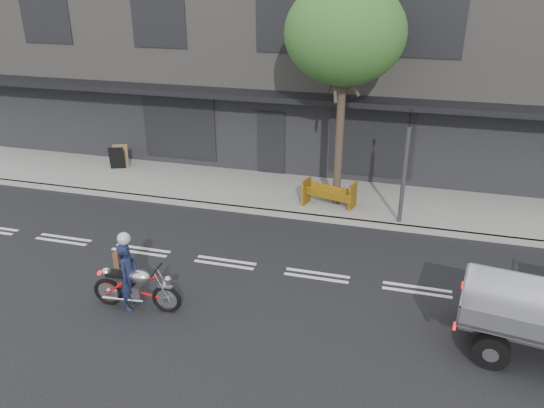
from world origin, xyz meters
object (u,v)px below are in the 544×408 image
Objects in this scene: traffic_light_pole at (404,174)px; rider at (129,276)px; construction_barrier at (328,196)px; motorcycle at (136,287)px; street_tree at (345,34)px; sandwich_board at (117,158)px.

traffic_light_pole reaches higher than rider.
traffic_light_pole is at bearing -8.34° from construction_barrier.
street_tree is at bearing 59.43° from motorcycle.
motorcycle is at bearing -78.66° from sandwich_board.
traffic_light_pole reaches higher than construction_barrier.
traffic_light_pole is 1.69× the size of motorcycle.
construction_barrier reaches higher than sandwich_board.
rider reaches higher than sandwich_board.
sandwich_board is at bearing 28.84° from rider.
motorcycle is 6.85m from construction_barrier.
sandwich_board is at bearing 119.65° from motorcycle.
traffic_light_pole is 2.20× the size of rider.
traffic_light_pole is 2.45m from construction_barrier.
street_tree is at bearing -28.00° from sandwich_board.
sandwich_board is (-4.70, 7.51, -0.22)m from rider.
motorcycle is 8.94m from sandwich_board.
sandwich_board is at bearing 173.54° from street_tree.
street_tree is at bearing 156.97° from traffic_light_pole.
rider is at bearing -119.13° from construction_barrier.
construction_barrier is at bearing -108.93° from street_tree.
construction_barrier is at bearing -32.36° from rider.
street_tree is 4.24× the size of rider.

